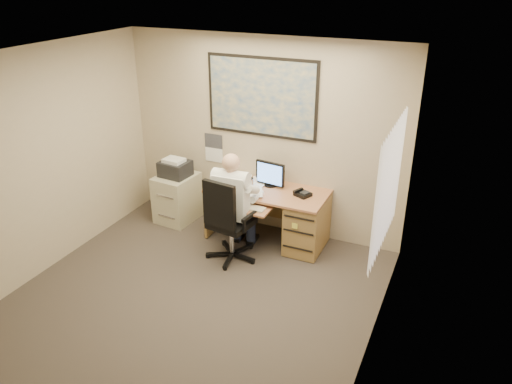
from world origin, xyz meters
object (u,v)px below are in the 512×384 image
at_px(person, 232,207).
at_px(office_chair, 230,236).
at_px(desk, 291,215).
at_px(filing_cabinet, 177,194).

bearing_deg(person, office_chair, -87.96).
bearing_deg(desk, filing_cabinet, -179.68).
height_order(desk, person, person).
bearing_deg(office_chair, filing_cabinet, 158.57).
height_order(filing_cabinet, person, person).
height_order(desk, office_chair, office_chair).
bearing_deg(person, filing_cabinet, 151.01).
bearing_deg(filing_cabinet, desk, 5.39).
distance_m(filing_cabinet, office_chair, 1.40).
height_order(filing_cabinet, office_chair, office_chair).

